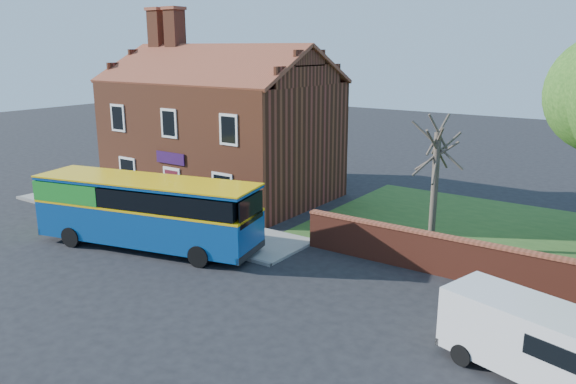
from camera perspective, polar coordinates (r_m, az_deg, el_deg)
The scene contains 7 objects.
ground at distance 20.81m, azimuth -12.98°, elevation -9.62°, with size 120.00×120.00×0.00m, color black.
pavement at distance 29.31m, azimuth -13.98°, elevation -2.42°, with size 18.00×3.50×0.12m, color gray.
kerb at distance 28.25m, azimuth -16.64°, elevation -3.23°, with size 18.00×0.15×0.14m, color slate.
shop_building at distance 32.54m, azimuth -6.76°, elevation 5.63°, with size 12.30×8.13×10.50m.
bus at distance 24.72m, azimuth -14.76°, elevation -1.62°, with size 10.19×4.70×3.01m.
van_near at distance 16.17m, azimuth 23.70°, elevation -13.44°, with size 4.90×2.98×2.01m.
bare_tree at distance 24.19m, azimuth 14.68°, elevation 0.72°, with size 2.05×2.45×5.47m.
Camera 1 is at (14.34, -12.54, 8.37)m, focal length 35.00 mm.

